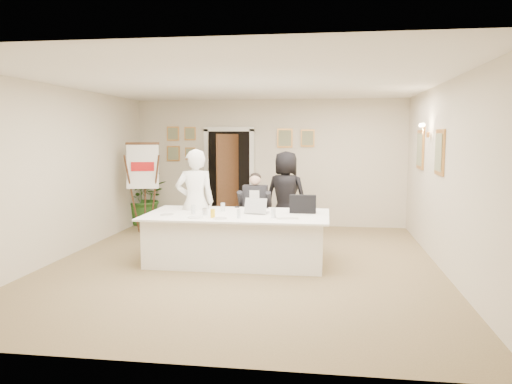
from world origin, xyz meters
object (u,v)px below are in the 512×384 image
object	(u,v)px
seated_man	(255,210)
laptop_bag	(303,204)
standing_woman	(286,195)
conference_table	(237,237)
potted_palm	(145,197)
steel_jug	(205,212)
flip_chart	(144,192)
standing_man	(195,202)
paper_stack	(287,217)
laptop	(257,205)
oj_glass	(213,213)

from	to	relation	value
seated_man	laptop_bag	size ratio (longest dim) A/B	3.27
standing_woman	conference_table	bearing A→B (deg)	89.76
potted_palm	steel_jug	world-z (taller)	potted_palm
flip_chart	laptop_bag	world-z (taller)	flip_chart
potted_palm	standing_woman	bearing A→B (deg)	-19.98
seated_man	standing_man	xyz separation A→B (m)	(-0.92, -0.68, 0.21)
laptop_bag	paper_stack	size ratio (longest dim) A/B	1.31
laptop	oj_glass	distance (m)	0.80
flip_chart	laptop	bearing A→B (deg)	-36.93
standing_woman	laptop_bag	bearing A→B (deg)	121.64
steel_jug	conference_table	bearing A→B (deg)	23.82
flip_chart	paper_stack	bearing A→B (deg)	-37.34
flip_chart	standing_woman	size ratio (longest dim) A/B	1.07
conference_table	flip_chart	world-z (taller)	flip_chart
standing_man	oj_glass	bearing A→B (deg)	99.43
standing_man	oj_glass	xyz separation A→B (m)	(0.49, -0.81, -0.05)
flip_chart	laptop_bag	bearing A→B (deg)	-29.15
conference_table	steel_jug	bearing A→B (deg)	-156.18
seated_man	laptop_bag	world-z (taller)	seated_man
seated_man	potted_palm	xyz separation A→B (m)	(-2.82, 2.02, -0.06)
standing_woman	paper_stack	world-z (taller)	standing_woman
paper_stack	steel_jug	world-z (taller)	steel_jug
laptop_bag	steel_jug	world-z (taller)	laptop_bag
conference_table	flip_chart	size ratio (longest dim) A/B	1.57
standing_man	steel_jug	distance (m)	0.66
potted_palm	paper_stack	xyz separation A→B (m)	(3.50, -3.40, 0.17)
seated_man	paper_stack	distance (m)	1.54
laptop_bag	paper_stack	world-z (taller)	laptop_bag
seated_man	flip_chart	world-z (taller)	flip_chart
flip_chart	standing_woman	distance (m)	2.95
laptop	paper_stack	distance (m)	0.68
seated_man	potted_palm	bearing A→B (deg)	130.91
standing_man	laptop	bearing A→B (deg)	143.99
seated_man	oj_glass	distance (m)	1.55
standing_man	potted_palm	distance (m)	3.31
flip_chart	oj_glass	bearing A→B (deg)	-50.99
standing_woman	laptop_bag	size ratio (longest dim) A/B	4.10
seated_man	potted_palm	size ratio (longest dim) A/B	1.09
seated_man	flip_chart	xyz separation A→B (m)	(-2.46, 1.02, 0.16)
flip_chart	laptop	size ratio (longest dim) A/B	4.94
oj_glass	steel_jug	xyz separation A→B (m)	(-0.17, 0.23, -0.01)
seated_man	standing_woman	size ratio (longest dim) A/B	0.80
standing_man	standing_woman	xyz separation A→B (m)	(1.40, 1.50, -0.04)
flip_chart	standing_man	size ratio (longest dim) A/B	1.03
standing_man	seated_man	bearing A→B (deg)	-165.21
seated_man	steel_jug	distance (m)	1.40
flip_chart	standing_woman	xyz separation A→B (m)	(2.94, -0.19, 0.01)
standing_woman	oj_glass	bearing A→B (deg)	86.45
seated_man	paper_stack	world-z (taller)	seated_man
conference_table	seated_man	world-z (taller)	seated_man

